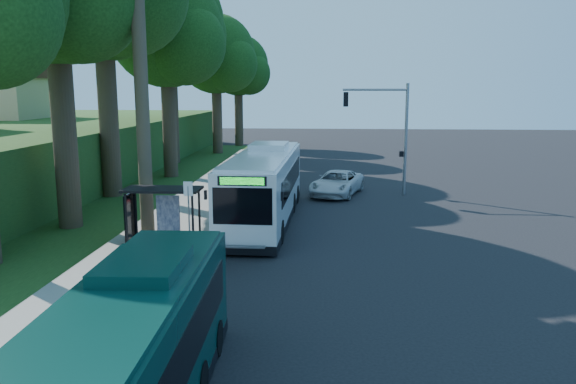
# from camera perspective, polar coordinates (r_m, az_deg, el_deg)

# --- Properties ---
(ground) EXTENTS (140.00, 140.00, 0.00)m
(ground) POSITION_cam_1_polar(r_m,az_deg,el_deg) (26.53, 4.18, -4.09)
(ground) COLOR black
(ground) RESTS_ON ground
(sidewalk) EXTENTS (4.50, 70.00, 0.12)m
(sidewalk) POSITION_cam_1_polar(r_m,az_deg,el_deg) (27.47, -11.27, -3.63)
(sidewalk) COLOR gray
(sidewalk) RESTS_ON ground
(red_curb) EXTENTS (0.25, 30.00, 0.13)m
(red_curb) POSITION_cam_1_polar(r_m,az_deg,el_deg) (23.18, -8.33, -6.16)
(red_curb) COLOR maroon
(red_curb) RESTS_ON ground
(grass_verge) EXTENTS (8.00, 70.00, 0.06)m
(grass_verge) POSITION_cam_1_polar(r_m,az_deg,el_deg) (33.93, -18.38, -1.35)
(grass_verge) COLOR #234719
(grass_verge) RESTS_ON ground
(bus_shelter) EXTENTS (3.20, 1.51, 2.55)m
(bus_shelter) POSITION_cam_1_polar(r_m,az_deg,el_deg) (24.40, -13.05, -1.27)
(bus_shelter) COLOR black
(bus_shelter) RESTS_ON ground
(stop_sign_pole) EXTENTS (0.35, 0.06, 3.17)m
(stop_sign_pole) POSITION_cam_1_polar(r_m,az_deg,el_deg) (21.83, -10.05, -1.78)
(stop_sign_pole) COLOR gray
(stop_sign_pole) RESTS_ON ground
(traffic_signal_pole) EXTENTS (4.10, 0.30, 7.00)m
(traffic_signal_pole) POSITION_cam_1_polar(r_m,az_deg,el_deg) (35.97, 10.31, 6.73)
(traffic_signal_pole) COLOR gray
(traffic_signal_pole) RESTS_ON ground
(tree_2) EXTENTS (8.82, 8.40, 15.12)m
(tree_2) POSITION_cam_1_polar(r_m,az_deg,el_deg) (43.47, -12.15, 15.27)
(tree_2) COLOR #382B1E
(tree_2) RESTS_ON ground
(tree_3) EXTENTS (10.08, 9.60, 17.28)m
(tree_3) POSITION_cam_1_polar(r_m,az_deg,el_deg) (51.81, -11.89, 16.13)
(tree_3) COLOR #382B1E
(tree_3) RESTS_ON ground
(tree_4) EXTENTS (8.40, 8.00, 14.14)m
(tree_4) POSITION_cam_1_polar(r_m,az_deg,el_deg) (58.84, -7.25, 13.36)
(tree_4) COLOR #382B1E
(tree_4) RESTS_ON ground
(tree_5) EXTENTS (7.35, 7.00, 12.86)m
(tree_5) POSITION_cam_1_polar(r_m,az_deg,el_deg) (66.52, -5.02, 12.39)
(tree_5) COLOR #382B1E
(tree_5) RESTS_ON ground
(white_bus) EXTENTS (3.01, 12.79, 3.80)m
(white_bus) POSITION_cam_1_polar(r_m,az_deg,el_deg) (28.36, -2.41, 0.70)
(white_bus) COLOR white
(white_bus) RESTS_ON ground
(teal_bus) EXTENTS (2.66, 10.90, 3.23)m
(teal_bus) POSITION_cam_1_polar(r_m,az_deg,el_deg) (11.02, -16.71, -17.40)
(teal_bus) COLOR #09322B
(teal_bus) RESTS_ON ground
(pickup) EXTENTS (3.89, 5.90, 1.51)m
(pickup) POSITION_cam_1_polar(r_m,az_deg,el_deg) (35.77, 4.98, 0.92)
(pickup) COLOR silver
(pickup) RESTS_ON ground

